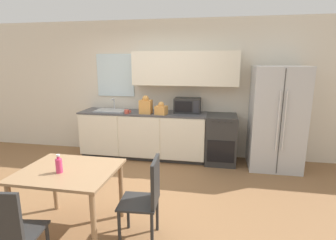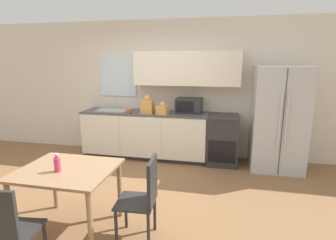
{
  "view_description": "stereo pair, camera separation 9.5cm",
  "coord_description": "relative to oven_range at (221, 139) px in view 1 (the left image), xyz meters",
  "views": [
    {
      "loc": [
        1.22,
        -3.24,
        1.9
      ],
      "look_at": [
        0.51,
        0.49,
        1.05
      ],
      "focal_mm": 28.0,
      "sensor_mm": 36.0,
      "label": 1
    },
    {
      "loc": [
        1.31,
        -3.22,
        1.9
      ],
      "look_at": [
        0.51,
        0.49,
        1.05
      ],
      "focal_mm": 28.0,
      "sensor_mm": 36.0,
      "label": 2
    }
  ],
  "objects": [
    {
      "name": "dining_chair_near",
      "position": [
        -1.75,
        -3.25,
        0.08
      ],
      "size": [
        0.45,
        0.45,
        0.93
      ],
      "rotation": [
        0.0,
        0.0,
        0.13
      ],
      "color": "#282828",
      "rests_on": "ground_plane"
    },
    {
      "name": "refrigerator",
      "position": [
        0.94,
        -0.05,
        0.45
      ],
      "size": [
        0.88,
        0.79,
        1.83
      ],
      "color": "silver",
      "rests_on": "ground_plane"
    },
    {
      "name": "ground_plane",
      "position": [
        -1.32,
        -1.63,
        -0.46
      ],
      "size": [
        12.0,
        12.0,
        0.0
      ],
      "primitive_type": "plane",
      "color": "olive"
    },
    {
      "name": "grocery_bag_0",
      "position": [
        -1.12,
        -0.16,
        0.57
      ],
      "size": [
        0.24,
        0.21,
        0.24
      ],
      "rotation": [
        0.0,
        0.0,
        -0.21
      ],
      "color": "#DB994C",
      "rests_on": "kitchen_counter"
    },
    {
      "name": "dining_chair_side",
      "position": [
        -0.78,
        -2.44,
        0.08
      ],
      "size": [
        0.43,
        0.43,
        0.93
      ],
      "rotation": [
        0.0,
        0.0,
        1.64
      ],
      "color": "#282828",
      "rests_on": "ground_plane"
    },
    {
      "name": "coffee_mug",
      "position": [
        -1.78,
        -0.21,
        0.51
      ],
      "size": [
        0.13,
        0.09,
        0.08
      ],
      "color": "#BF4C3F",
      "rests_on": "kitchen_counter"
    },
    {
      "name": "dining_table",
      "position": [
        -1.67,
        -2.45,
        0.18
      ],
      "size": [
        1.03,
        0.85,
        0.75
      ],
      "color": "#997551",
      "rests_on": "ground_plane"
    },
    {
      "name": "drink_bottle",
      "position": [
        -1.72,
        -2.53,
        0.37
      ],
      "size": [
        0.07,
        0.07,
        0.2
      ],
      "color": "#DB386B",
      "rests_on": "dining_table"
    },
    {
      "name": "microwave",
      "position": [
        -0.66,
        0.12,
        0.61
      ],
      "size": [
        0.5,
        0.35,
        0.28
      ],
      "color": "#282828",
      "rests_on": "kitchen_counter"
    },
    {
      "name": "kitchen_sink",
      "position": [
        -2.19,
        0.02,
        0.48
      ],
      "size": [
        0.63,
        0.4,
        0.23
      ],
      "color": "#B7BABC",
      "rests_on": "kitchen_counter"
    },
    {
      "name": "oven_range",
      "position": [
        0.0,
        0.0,
        0.0
      ],
      "size": [
        0.56,
        0.66,
        0.92
      ],
      "color": "#2D2D2D",
      "rests_on": "ground_plane"
    },
    {
      "name": "kitchen_counter",
      "position": [
        -1.53,
        0.01,
        0.01
      ],
      "size": [
        2.5,
        0.64,
        0.93
      ],
      "color": "#333333",
      "rests_on": "ground_plane"
    },
    {
      "name": "wall_back",
      "position": [
        -1.23,
        0.32,
        0.97
      ],
      "size": [
        12.0,
        0.38,
        2.7
      ],
      "color": "beige",
      "rests_on": "ground_plane"
    },
    {
      "name": "grocery_bag_1",
      "position": [
        -1.43,
        -0.12,
        0.62
      ],
      "size": [
        0.23,
        0.19,
        0.35
      ],
      "rotation": [
        0.0,
        0.0,
        -0.02
      ],
      "color": "#DB994C",
      "rests_on": "kitchen_counter"
    }
  ]
}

